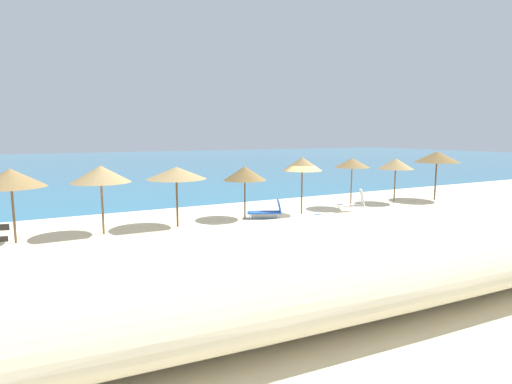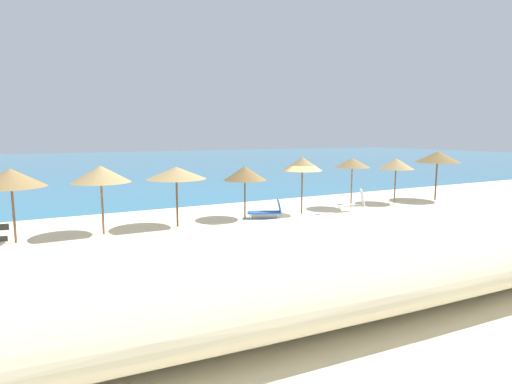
% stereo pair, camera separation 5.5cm
% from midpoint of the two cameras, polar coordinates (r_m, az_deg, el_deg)
% --- Properties ---
extents(ground_plane, '(160.00, 160.00, 0.00)m').
position_cam_midpoint_polar(ground_plane, '(19.84, 7.25, -3.81)').
color(ground_plane, beige).
extents(sea_water, '(160.00, 74.40, 0.01)m').
position_cam_midpoint_polar(sea_water, '(60.27, -16.63, 3.90)').
color(sea_water, teal).
rests_on(sea_water, ground_plane).
extents(dune_ridge, '(54.40, 8.03, 1.96)m').
position_cam_midpoint_polar(dune_ridge, '(11.25, 15.97, -8.20)').
color(dune_ridge, beige).
rests_on(dune_ridge, ground_plane).
extents(beach_umbrella_0, '(2.45, 2.45, 2.82)m').
position_cam_midpoint_polar(beach_umbrella_0, '(17.58, -30.99, 1.69)').
color(beach_umbrella_0, brown).
rests_on(beach_umbrella_0, ground_plane).
extents(beach_umbrella_1, '(2.37, 2.37, 2.82)m').
position_cam_midpoint_polar(beach_umbrella_1, '(17.58, -20.79, 2.35)').
color(beach_umbrella_1, brown).
rests_on(beach_umbrella_1, ground_plane).
extents(beach_umbrella_2, '(2.61, 2.61, 2.66)m').
position_cam_midpoint_polar(beach_umbrella_2, '(18.15, -11.00, 2.62)').
color(beach_umbrella_2, brown).
rests_on(beach_umbrella_2, ground_plane).
extents(beach_umbrella_3, '(2.08, 2.08, 2.54)m').
position_cam_midpoint_polar(beach_umbrella_3, '(19.64, -1.50, 2.62)').
color(beach_umbrella_3, brown).
rests_on(beach_umbrella_3, ground_plane).
extents(beach_umbrella_4, '(2.04, 2.04, 2.91)m').
position_cam_midpoint_polar(beach_umbrella_4, '(20.86, 6.57, 3.90)').
color(beach_umbrella_4, brown).
rests_on(beach_umbrella_4, ground_plane).
extents(beach_umbrella_5, '(1.92, 1.92, 2.76)m').
position_cam_midpoint_polar(beach_umbrella_5, '(23.13, 13.37, 3.97)').
color(beach_umbrella_5, brown).
rests_on(beach_umbrella_5, ground_plane).
extents(beach_umbrella_6, '(2.07, 2.07, 2.65)m').
position_cam_midpoint_polar(beach_umbrella_6, '(25.56, 19.04, 3.74)').
color(beach_umbrella_6, brown).
rests_on(beach_umbrella_6, ground_plane).
extents(beach_umbrella_7, '(2.69, 2.69, 3.02)m').
position_cam_midpoint_polar(beach_umbrella_7, '(27.61, 24.08, 4.50)').
color(beach_umbrella_7, brown).
rests_on(beach_umbrella_7, ground_plane).
extents(lounge_chair_0, '(1.76, 1.28, 0.91)m').
position_cam_midpoint_polar(lounge_chair_0, '(19.86, 1.71, -2.66)').
color(lounge_chair_0, blue).
rests_on(lounge_chair_0, ground_plane).
extents(lounge_chair_1, '(1.50, 1.26, 1.21)m').
position_cam_midpoint_polar(lounge_chair_1, '(22.10, 13.67, -1.48)').
color(lounge_chair_1, white).
rests_on(lounge_chair_1, ground_plane).
extents(cooler_box, '(0.59, 0.56, 0.31)m').
position_cam_midpoint_polar(cooler_box, '(19.56, 9.03, -3.55)').
color(cooler_box, blue).
rests_on(cooler_box, ground_plane).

